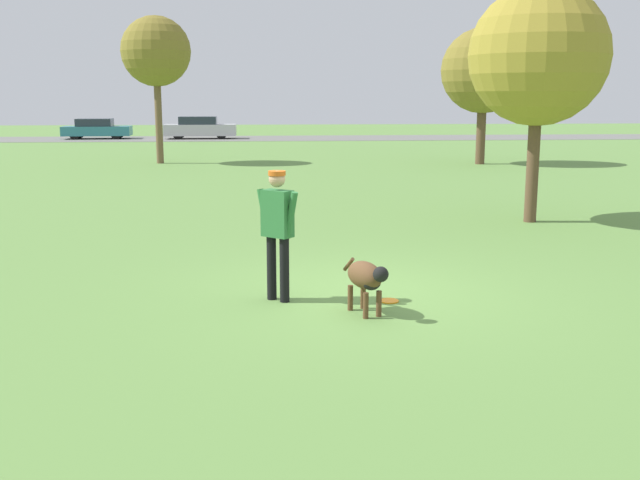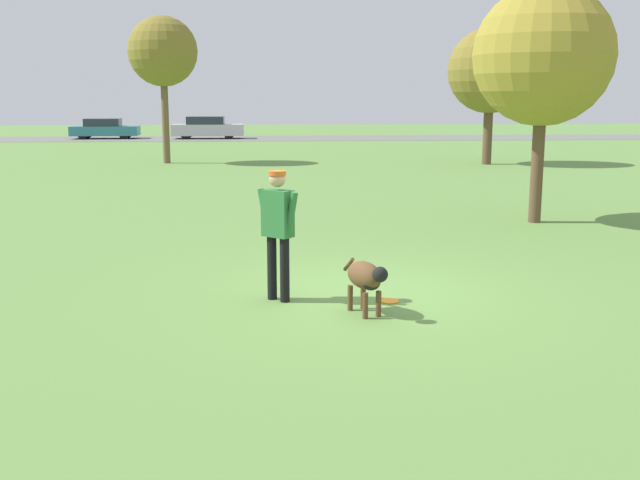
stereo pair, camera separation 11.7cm
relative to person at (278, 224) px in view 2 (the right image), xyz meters
The scene contains 10 objects.
ground_plane 1.57m from the person, 14.57° to the left, with size 120.00×120.00×0.00m, color #608C42.
far_road_strip 38.21m from the person, 88.31° to the left, with size 120.00×6.00×0.01m.
person is the anchor object (origin of this frame).
dog 1.44m from the person, 33.77° to the right, with size 0.56×1.02×0.70m.
frisbee 1.84m from the person, ahead, with size 0.26×0.26×0.02m.
tree_near_right 8.63m from the person, 46.42° to the left, with size 2.96×2.96×5.05m.
tree_far_left 21.74m from the person, 101.49° to the left, with size 2.76×2.76×5.82m.
tree_far_right 21.66m from the person, 66.40° to the left, with size 3.34×3.34×5.35m.
parked_car_teal 39.89m from the person, 105.19° to the left, with size 4.23×1.92×1.27m.
parked_car_silver 38.27m from the person, 95.97° to the left, with size 4.46×1.69×1.40m.
Camera 2 is at (-1.23, -10.17, 2.77)m, focal length 42.00 mm.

